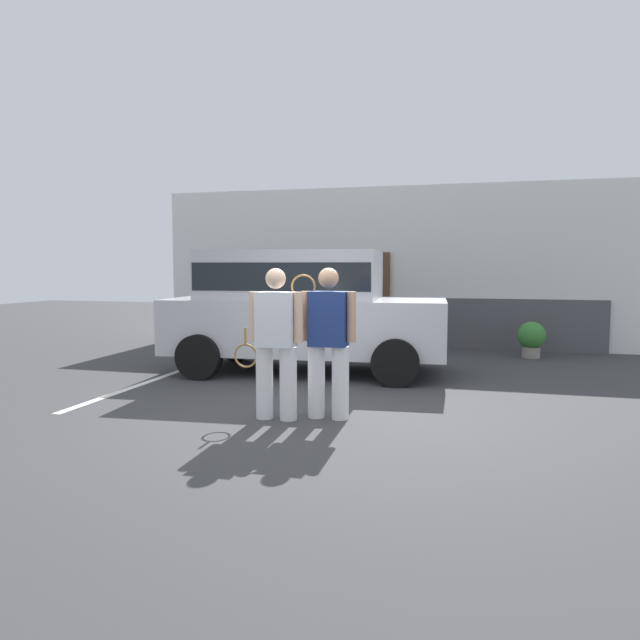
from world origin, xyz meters
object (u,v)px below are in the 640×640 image
Objects in this scene: parked_suv at (301,305)px; tennis_player_man at (276,342)px; potted_plant_by_porch at (531,338)px; tennis_player_woman at (328,340)px.

parked_suv is 3.16m from tennis_player_man.
parked_suv reaches higher than tennis_player_man.
parked_suv is 6.64× the size of potted_plant_by_porch.
parked_suv is 2.67× the size of tennis_player_woman.
parked_suv reaches higher than potted_plant_by_porch.
parked_suv is 2.67× the size of tennis_player_man.
tennis_player_man is at bearing -82.75° from parked_suv.
potted_plant_by_porch is (3.29, 5.77, -0.52)m from tennis_player_man.
parked_suv is 3.14m from tennis_player_woman.
potted_plant_by_porch is (2.71, 5.58, -0.53)m from tennis_player_woman.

